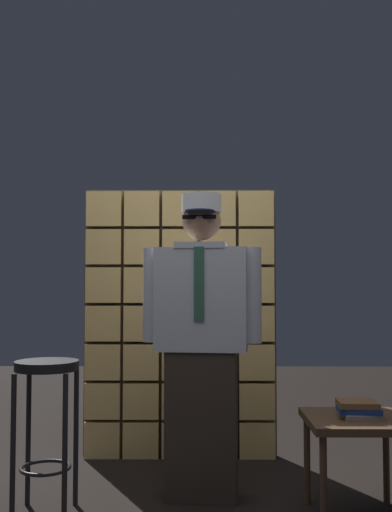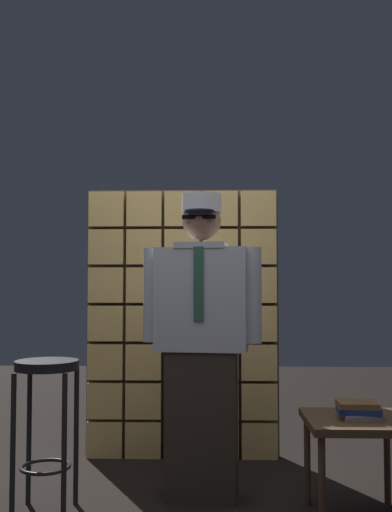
{
  "view_description": "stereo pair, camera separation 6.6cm",
  "coord_description": "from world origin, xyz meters",
  "px_view_note": "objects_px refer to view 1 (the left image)",
  "views": [
    {
      "loc": [
        0.15,
        -2.94,
        1.2
      ],
      "look_at": [
        0.12,
        0.44,
        1.38
      ],
      "focal_mm": 41.16,
      "sensor_mm": 36.0,
      "label": 1
    },
    {
      "loc": [
        0.22,
        -2.94,
        1.2
      ],
      "look_at": [
        0.12,
        0.44,
        1.38
      ],
      "focal_mm": 41.16,
      "sensor_mm": 36.0,
      "label": 2
    }
  ],
  "objects_px": {
    "book_stack": "(359,409)",
    "bar_stool": "(46,400)",
    "standing_person": "(202,338)",
    "side_table": "(357,430)"
  },
  "relations": [
    {
      "from": "side_table",
      "to": "standing_person",
      "type": "bearing_deg",
      "value": 160.61
    },
    {
      "from": "book_stack",
      "to": "bar_stool",
      "type": "bearing_deg",
      "value": 177.6
    },
    {
      "from": "bar_stool",
      "to": "book_stack",
      "type": "relative_size",
      "value": 3.53
    },
    {
      "from": "bar_stool",
      "to": "book_stack",
      "type": "height_order",
      "value": "bar_stool"
    },
    {
      "from": "standing_person",
      "to": "bar_stool",
      "type": "height_order",
      "value": "standing_person"
    },
    {
      "from": "side_table",
      "to": "book_stack",
      "type": "relative_size",
      "value": 2.29
    },
    {
      "from": "bar_stool",
      "to": "side_table",
      "type": "height_order",
      "value": "bar_stool"
    },
    {
      "from": "standing_person",
      "to": "side_table",
      "type": "height_order",
      "value": "standing_person"
    },
    {
      "from": "standing_person",
      "to": "book_stack",
      "type": "xyz_separation_m",
      "value": [
        0.82,
        -0.3,
        -0.34
      ]
    },
    {
      "from": "book_stack",
      "to": "side_table",
      "type": "bearing_deg",
      "value": 119.51
    }
  ]
}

